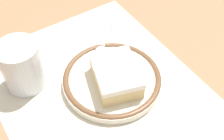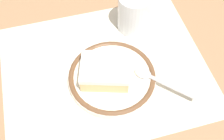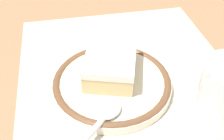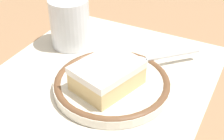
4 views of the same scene
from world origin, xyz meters
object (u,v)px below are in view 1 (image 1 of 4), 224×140
(cake_slice, at_px, (116,76))
(spoon, at_px, (104,42))
(cup, at_px, (23,68))
(plate, at_px, (112,79))

(cake_slice, height_order, spoon, cake_slice)
(cake_slice, distance_m, cup, 0.16)
(spoon, bearing_deg, plate, -22.90)
(cup, bearing_deg, spoon, 88.90)
(plate, xyz_separation_m, spoon, (-0.08, 0.03, 0.01))
(plate, relative_size, spoon, 1.70)
(spoon, xyz_separation_m, cup, (-0.00, -0.16, 0.02))
(cake_slice, bearing_deg, plate, 177.61)
(cake_slice, relative_size, cup, 1.25)
(plate, relative_size, cake_slice, 1.60)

